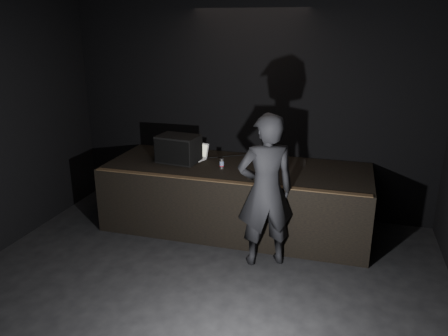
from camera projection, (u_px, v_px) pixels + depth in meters
room_walls at (159, 148)px, 3.83m from camera, size 6.10×7.10×3.52m
stage_riser at (236, 197)px, 6.80m from camera, size 4.00×1.50×1.00m
riser_lip at (224, 181)px, 5.99m from camera, size 3.92×0.10×0.01m
stage_monitor at (178, 149)px, 6.81m from camera, size 0.67×0.53×0.42m
cable at (231, 156)px, 7.14m from camera, size 0.74×0.47×0.02m
laptop at (196, 155)px, 7.02m from camera, size 0.44×0.42×0.24m
beer_can at (222, 164)px, 6.52m from camera, size 0.06×0.06×0.15m
plastic_cup at (303, 163)px, 6.61m from camera, size 0.09×0.09×0.11m
wii_remote at (251, 176)px, 6.18m from camera, size 0.04×0.14×0.03m
person at (266, 191)px, 5.60m from camera, size 0.88×0.76×2.04m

